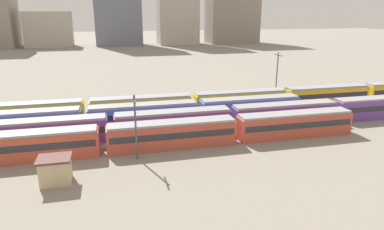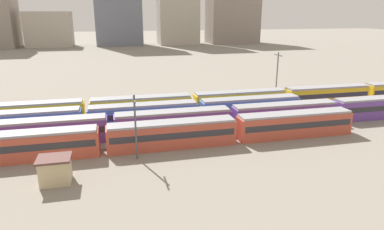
{
  "view_description": "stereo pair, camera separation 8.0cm",
  "coord_description": "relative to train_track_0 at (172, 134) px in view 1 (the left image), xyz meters",
  "views": [
    {
      "loc": [
        8.62,
        -44.21,
        18.26
      ],
      "look_at": [
        21.16,
        7.8,
        2.04
      ],
      "focal_mm": 31.9,
      "sensor_mm": 36.0,
      "label": 1
    },
    {
      "loc": [
        8.7,
        -44.23,
        18.26
      ],
      "look_at": [
        21.16,
        7.8,
        2.04
      ],
      "focal_mm": 31.9,
      "sensor_mm": 36.0,
      "label": 2
    }
  ],
  "objects": [
    {
      "name": "signal_hut",
      "position": [
        -14.46,
        -7.43,
        -0.35
      ],
      "size": [
        3.6,
        3.0,
        3.04
      ],
      "color": "#C6B284",
      "rests_on": "ground_plane"
    },
    {
      "name": "train_track_2",
      "position": [
        -2.9,
        10.4,
        0.0
      ],
      "size": [
        55.8,
        3.06,
        3.75
      ],
      "color": "#4C70BC",
      "rests_on": "ground_plane"
    },
    {
      "name": "train_track_0",
      "position": [
        0.0,
        0.0,
        0.0
      ],
      "size": [
        55.8,
        3.06,
        3.75
      ],
      "color": "#BC4C38",
      "rests_on": "ground_plane"
    },
    {
      "name": "train_track_1",
      "position": [
        20.02,
        5.2,
        0.0
      ],
      "size": [
        93.6,
        3.06,
        3.75
      ],
      "color": "#6B429E",
      "rests_on": "ground_plane"
    },
    {
      "name": "distant_building_4",
      "position": [
        65.77,
        158.04,
        18.72
      ],
      "size": [
        29.51,
        18.48,
        41.25
      ],
      "primitive_type": "cube",
      "color": "gray",
      "rests_on": "ground_plane"
    },
    {
      "name": "train_track_3",
      "position": [
        16.1,
        15.6,
        0.0
      ],
      "size": [
        93.6,
        3.06,
        3.75
      ],
      "color": "yellow",
      "rests_on": "ground_plane"
    },
    {
      "name": "ground_plane",
      "position": [
        -16.44,
        7.8,
        -1.9
      ],
      "size": [
        600.0,
        600.0,
        0.0
      ],
      "primitive_type": "plane",
      "color": "gray"
    },
    {
      "name": "distant_building_3",
      "position": [
        32.06,
        158.04,
        22.63
      ],
      "size": [
        22.74,
        17.43,
        49.06
      ],
      "primitive_type": "cube",
      "color": "#B2A899",
      "rests_on": "ground_plane"
    },
    {
      "name": "catenary_pole_0",
      "position": [
        -5.2,
        -3.05,
        2.88
      ],
      "size": [
        0.24,
        3.2,
        8.52
      ],
      "color": "#4C4C51",
      "rests_on": "ground_plane"
    },
    {
      "name": "catenary_pole_1",
      "position": [
        25.26,
        18.88,
        3.9
      ],
      "size": [
        0.24,
        3.2,
        10.5
      ],
      "color": "#4C4C51",
      "rests_on": "ground_plane"
    },
    {
      "name": "distant_building_1",
      "position": [
        -38.63,
        158.04,
        7.35
      ],
      "size": [
        23.64,
        15.64,
        18.52
      ],
      "primitive_type": "cube",
      "color": "#B2A899",
      "rests_on": "ground_plane"
    }
  ]
}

